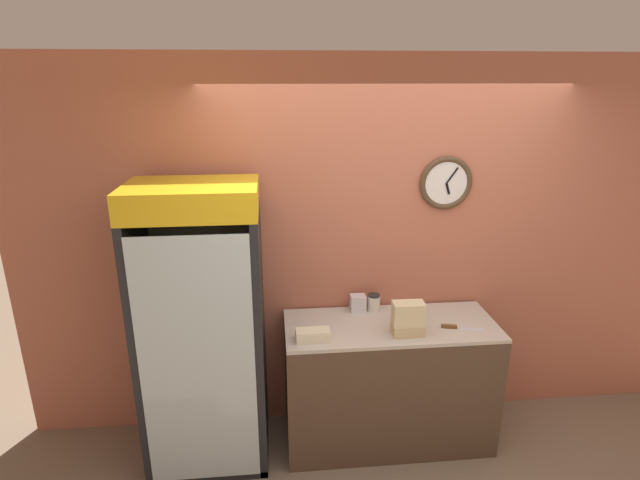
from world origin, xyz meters
name	(u,v)px	position (x,y,z in m)	size (l,w,h in m)	color
wall_back	(383,249)	(0.00, 1.19, 1.35)	(5.20, 0.10, 2.70)	#B7664C
prep_counter	(388,382)	(0.00, 0.84, 0.46)	(1.45, 0.59, 0.93)	#4C3828
beverage_cooler	(203,313)	(-1.26, 0.87, 1.06)	(0.79, 0.63, 1.94)	black
sandwich_stack_bottom	(407,329)	(0.07, 0.69, 0.97)	(0.21, 0.12, 0.08)	tan
sandwich_stack_middle	(408,319)	(0.07, 0.69, 1.04)	(0.21, 0.12, 0.08)	beige
sandwich_stack_top	(409,308)	(0.07, 0.69, 1.12)	(0.21, 0.12, 0.08)	beige
sandwich_flat_left	(313,335)	(-0.55, 0.68, 0.97)	(0.22, 0.10, 0.07)	beige
chefs_knife	(457,327)	(0.43, 0.74, 0.94)	(0.28, 0.10, 0.02)	silver
condiment_jar	(374,302)	(-0.08, 1.07, 0.99)	(0.09, 0.09, 0.12)	silver
napkin_dispenser	(358,303)	(-0.19, 1.07, 0.99)	(0.11, 0.09, 0.12)	silver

